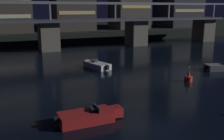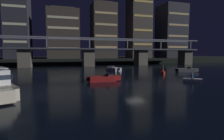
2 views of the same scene
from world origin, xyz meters
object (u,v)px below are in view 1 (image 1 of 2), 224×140
(speedboat_near_right, at_px, (97,65))
(speedboat_mid_center, at_px, (89,116))
(river_bridge, at_px, (48,30))
(speedboat_near_center, at_px, (222,67))
(channel_buoy, at_px, (188,77))

(speedboat_near_right, relative_size, speedboat_mid_center, 0.99)
(river_bridge, bearing_deg, speedboat_near_center, -55.83)
(speedboat_near_center, xyz_separation_m, speedboat_near_right, (-15.07, 8.02, 0.00))
(river_bridge, xyz_separation_m, speedboat_mid_center, (-3.77, -35.11, -3.60))
(speedboat_near_center, bearing_deg, river_bridge, 124.17)
(river_bridge, bearing_deg, speedboat_mid_center, -96.12)
(river_bridge, height_order, speedboat_near_center, river_bridge)
(speedboat_mid_center, bearing_deg, river_bridge, 83.88)
(speedboat_near_center, xyz_separation_m, speedboat_mid_center, (-21.88, -8.43, 0.00))
(river_bridge, bearing_deg, channel_buoy, -70.85)
(speedboat_near_center, bearing_deg, speedboat_near_right, 151.97)
(river_bridge, distance_m, speedboat_near_right, 19.25)
(speedboat_near_right, bearing_deg, channel_buoy, -56.24)
(river_bridge, xyz_separation_m, channel_buoy, (10.19, -29.35, -3.54))
(speedboat_mid_center, relative_size, channel_buoy, 2.95)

